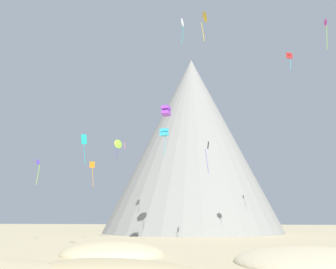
% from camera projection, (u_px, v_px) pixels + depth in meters
% --- Properties ---
extents(dune_foreground_left, '(21.51, 27.50, 3.14)m').
position_uv_depth(dune_foreground_left, '(321.00, 264.00, 44.90)').
color(dune_foreground_left, beige).
rests_on(dune_foreground_left, ground_plane).
extents(dune_midground, '(16.72, 17.34, 3.38)m').
position_uv_depth(dune_midground, '(112.00, 255.00, 54.59)').
color(dune_midground, beige).
rests_on(dune_midground, ground_plane).
extents(bush_low_patch, '(3.12, 3.12, 1.07)m').
position_uv_depth(bush_low_patch, '(287.00, 257.00, 46.79)').
color(bush_low_patch, '#568442').
rests_on(bush_low_patch, ground_plane).
extents(bush_near_left, '(2.26, 2.26, 0.41)m').
position_uv_depth(bush_near_left, '(327.00, 257.00, 50.58)').
color(bush_near_left, '#386633').
rests_on(bush_near_left, ground_plane).
extents(rock_massif, '(67.62, 67.62, 48.86)m').
position_uv_depth(rock_massif, '(192.00, 151.00, 126.14)').
color(rock_massif, gray).
rests_on(rock_massif, ground_plane).
extents(kite_cyan_mid, '(1.74, 1.71, 5.14)m').
position_uv_depth(kite_cyan_mid, '(164.00, 132.00, 87.91)').
color(kite_cyan_mid, '#33BCDB').
extents(kite_rainbow_mid, '(0.39, 0.93, 1.44)m').
position_uv_depth(kite_rainbow_mid, '(125.00, 146.00, 84.32)').
color(kite_rainbow_mid, '#E5668C').
extents(kite_white_high, '(0.65, 1.52, 4.70)m').
position_uv_depth(kite_white_high, '(182.00, 23.00, 77.78)').
color(kite_white_high, white).
extents(kite_black_mid, '(0.71, 0.71, 5.80)m').
position_uv_depth(kite_black_mid, '(208.00, 151.00, 82.71)').
color(kite_black_mid, black).
extents(kite_indigo_mid, '(0.52, 0.79, 4.55)m').
position_uv_depth(kite_indigo_mid, '(38.00, 167.00, 80.37)').
color(kite_indigo_mid, '#5138B2').
extents(kite_orange_mid, '(1.11, 0.65, 5.06)m').
position_uv_depth(kite_orange_mid, '(92.00, 168.00, 88.38)').
color(kite_orange_mid, orange).
extents(kite_magenta_high, '(0.51, 1.33, 5.48)m').
position_uv_depth(kite_magenta_high, '(325.00, 23.00, 77.94)').
color(kite_magenta_high, '#D1339E').
extents(kite_violet_mid, '(1.69, 1.77, 1.81)m').
position_uv_depth(kite_violet_mid, '(166.00, 111.00, 79.06)').
color(kite_violet_mid, purple).
extents(kite_gold_high, '(1.15, 1.73, 4.27)m').
position_uv_depth(kite_gold_high, '(204.00, 17.00, 62.28)').
color(kite_gold_high, gold).
extents(kite_teal_mid, '(0.80, 0.64, 4.43)m').
position_uv_depth(kite_teal_mid, '(84.00, 142.00, 65.48)').
color(kite_teal_mid, teal).
extents(kite_lime_mid, '(1.59, 1.71, 3.61)m').
position_uv_depth(kite_lime_mid, '(118.00, 144.00, 89.42)').
color(kite_lime_mid, '#8CD133').
extents(kite_red_high, '(1.15, 1.13, 2.85)m').
position_uv_depth(kite_red_high, '(289.00, 56.00, 74.61)').
color(kite_red_high, red).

